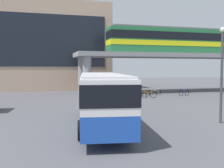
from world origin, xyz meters
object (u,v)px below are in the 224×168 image
Objects in this scene: bicycle_orange at (144,94)px; bus_main at (101,94)px; train at (174,41)px; bicycle_blue at (184,93)px; bicycle_silver at (155,92)px; bicycle_black at (129,95)px; station_building at (29,48)px; bicycle_red at (124,93)px; bicycle_brown at (149,95)px.

bus_main is at bearing -121.25° from bicycle_orange.
bus_main is at bearing -128.55° from train.
bicycle_orange is at bearing -143.31° from train.
bicycle_blue is 1.01× the size of bicycle_orange.
bicycle_silver is 2.50m from bicycle_orange.
bus_main is 15.25m from bicycle_black.
train is 9.37m from bicycle_blue.
station_building reaches higher than bicycle_red.
bicycle_black is at bearing -94.53° from bicycle_red.
bicycle_silver and bicycle_orange have the same top height.
station_building is 14.84× the size of bicycle_black.
station_building is 1.31× the size of train.
station_building is 15.49× the size of bicycle_brown.
train reaches higher than bicycle_silver.
bicycle_brown is at bearing -136.47° from train.
bicycle_brown is at bearing -171.25° from bicycle_blue.
station_building is at bearing 136.94° from bicycle_blue.
bicycle_black is at bearing 64.68° from bus_main.
station_building is at bearing 126.65° from bicycle_red.
train is at bearing 22.46° from bicycle_red.
bicycle_orange is (2.37, 0.89, 0.00)m from bicycle_black.
bicycle_silver is at bearing 148.78° from bicycle_blue.
bus_main reaches higher than bicycle_blue.
train reaches higher than bicycle_brown.
station_building is 25.16m from bicycle_brown.
bicycle_black is 2.53m from bicycle_orange.
bicycle_silver is 1.00× the size of bicycle_red.
bicycle_brown is (14.61, -19.36, -6.69)m from station_building.
bicycle_orange is (8.86, 14.60, -1.63)m from bus_main.
bus_main is at bearing -115.32° from bicycle_black.
bicycle_red and bicycle_orange have the same top height.
bicycle_brown is at bearing -50.58° from bicycle_red.
station_building is 25.00m from train.
bus_main is 17.37m from bicycle_red.
train is at bearing 33.00° from bicycle_black.
train is 11.36× the size of bicycle_silver.
bicycle_black is (-7.65, -0.33, 0.00)m from bicycle_blue.
bicycle_red is at bearing 129.42° from bicycle_brown.
station_building is 33.48m from bus_main.
train is at bearing 43.53° from bicycle_brown.
train is 13.19m from bicycle_black.
bicycle_red is 2.58m from bicycle_orange.
bus_main is 6.31× the size of bicycle_black.
bicycle_red is at bearing -179.75° from bicycle_silver.
bicycle_silver is 3.42m from bicycle_brown.
train is 1.80× the size of bus_main.
bicycle_blue is at bearing -6.01° from bicycle_orange.
station_building reaches higher than train.
bicycle_black is 1.04× the size of bicycle_brown.
bicycle_blue is 0.97× the size of bicycle_red.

